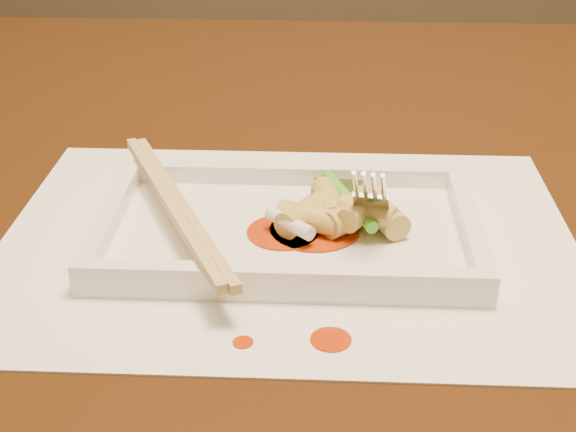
{
  "coord_description": "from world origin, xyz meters",
  "views": [
    {
      "loc": [
        0.06,
        -0.63,
        1.03
      ],
      "look_at": [
        0.04,
        -0.14,
        0.77
      ],
      "focal_mm": 50.0,
      "sensor_mm": 36.0,
      "label": 1
    }
  ],
  "objects_px": {
    "table": "(252,256)",
    "chopstick_a": "(169,204)",
    "placemat": "(288,240)",
    "fork": "(394,121)",
    "plate_base": "(288,234)"
  },
  "relations": [
    {
      "from": "table",
      "to": "plate_base",
      "type": "bearing_deg",
      "value": -74.31
    },
    {
      "from": "placemat",
      "to": "fork",
      "type": "xyz_separation_m",
      "value": [
        0.07,
        0.02,
        0.08
      ]
    },
    {
      "from": "fork",
      "to": "chopstick_a",
      "type": "bearing_deg",
      "value": -173.25
    },
    {
      "from": "chopstick_a",
      "to": "fork",
      "type": "xyz_separation_m",
      "value": [
        0.15,
        0.02,
        0.06
      ]
    },
    {
      "from": "table",
      "to": "chopstick_a",
      "type": "distance_m",
      "value": 0.2
    },
    {
      "from": "placemat",
      "to": "plate_base",
      "type": "relative_size",
      "value": 1.54
    },
    {
      "from": "placemat",
      "to": "plate_base",
      "type": "xyz_separation_m",
      "value": [
        0.0,
        0.0,
        0.0
      ]
    },
    {
      "from": "table",
      "to": "fork",
      "type": "height_order",
      "value": "fork"
    },
    {
      "from": "table",
      "to": "plate_base",
      "type": "relative_size",
      "value": 5.38
    },
    {
      "from": "placemat",
      "to": "chopstick_a",
      "type": "relative_size",
      "value": 1.72
    },
    {
      "from": "chopstick_a",
      "to": "fork",
      "type": "distance_m",
      "value": 0.16
    },
    {
      "from": "chopstick_a",
      "to": "table",
      "type": "bearing_deg",
      "value": 73.94
    },
    {
      "from": "table",
      "to": "fork",
      "type": "xyz_separation_m",
      "value": [
        0.11,
        -0.13,
        0.18
      ]
    },
    {
      "from": "table",
      "to": "chopstick_a",
      "type": "relative_size",
      "value": 6.04
    },
    {
      "from": "table",
      "to": "fork",
      "type": "relative_size",
      "value": 10.0
    }
  ]
}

